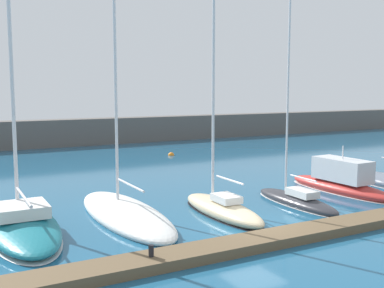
% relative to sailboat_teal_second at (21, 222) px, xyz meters
% --- Properties ---
extents(ground_plane, '(120.00, 120.00, 0.00)m').
position_rel_sailboat_teal_second_xyz_m(ground_plane, '(9.82, -4.84, -0.42)').
color(ground_plane, '#1E567A').
extents(dock_pier, '(36.43, 1.58, 0.42)m').
position_rel_sailboat_teal_second_xyz_m(dock_pier, '(9.82, -6.97, -0.21)').
color(dock_pier, brown).
rests_on(dock_pier, ground_plane).
extents(breakwater_seawall, '(108.00, 2.31, 3.09)m').
position_rel_sailboat_teal_second_xyz_m(breakwater_seawall, '(9.82, 31.57, 1.12)').
color(breakwater_seawall, '#5B5651').
rests_on(breakwater_seawall, ground_plane).
extents(sailboat_teal_second, '(3.23, 9.89, 16.63)m').
position_rel_sailboat_teal_second_xyz_m(sailboat_teal_second, '(0.00, 0.00, 0.00)').
color(sailboat_teal_second, '#19707F').
rests_on(sailboat_teal_second, ground_plane).
extents(sailboat_white_third, '(3.20, 10.50, 20.04)m').
position_rel_sailboat_teal_second_xyz_m(sailboat_white_third, '(5.08, -0.08, -0.15)').
color(sailboat_white_third, white).
rests_on(sailboat_white_third, ground_plane).
extents(sailboat_sand_fourth, '(2.03, 7.11, 15.27)m').
position_rel_sailboat_teal_second_xyz_m(sailboat_sand_fourth, '(9.80, -2.02, -0.00)').
color(sailboat_sand_fourth, beige).
rests_on(sailboat_sand_fourth, ground_plane).
extents(sailboat_charcoal_fifth, '(1.78, 6.70, 12.28)m').
position_rel_sailboat_teal_second_xyz_m(sailboat_charcoal_fifth, '(14.68, -2.22, -0.12)').
color(sailboat_charcoal_fifth, '#2D2D33').
rests_on(sailboat_charcoal_fifth, ground_plane).
extents(motorboat_red_sixth, '(2.35, 8.33, 3.21)m').
position_rel_sailboat_teal_second_xyz_m(motorboat_red_sixth, '(19.37, -0.99, 0.26)').
color(motorboat_red_sixth, '#B72D28').
rests_on(motorboat_red_sixth, ground_plane).
extents(mooring_buoy_orange, '(0.62, 0.62, 0.62)m').
position_rel_sailboat_teal_second_xyz_m(mooring_buoy_orange, '(16.95, 18.98, -0.42)').
color(mooring_buoy_orange, orange).
rests_on(mooring_buoy_orange, ground_plane).
extents(dock_bollard, '(0.20, 0.20, 0.44)m').
position_rel_sailboat_teal_second_xyz_m(dock_bollard, '(3.59, -6.97, 0.21)').
color(dock_bollard, black).
rests_on(dock_bollard, dock_pier).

